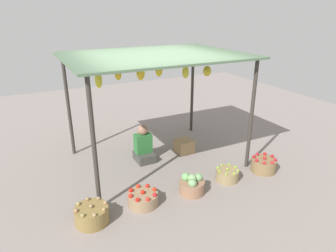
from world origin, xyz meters
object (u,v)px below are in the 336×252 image
object	(u,v)px
vendor_person	(144,147)
basket_red_tomatoes	(143,199)
basket_cabbages	(192,185)
wooden_crate_near_vendor	(184,146)
basket_potatoes	(92,215)
basket_red_apples	(264,165)
basket_limes	(227,175)

from	to	relation	value
vendor_person	basket_red_tomatoes	size ratio (longest dim) A/B	1.57
basket_red_tomatoes	basket_cabbages	bearing A→B (deg)	-4.91
vendor_person	wooden_crate_near_vendor	bearing A→B (deg)	-2.67
basket_cabbages	vendor_person	bearing A→B (deg)	100.55
vendor_person	basket_potatoes	xyz separation A→B (m)	(-1.45, -1.48, -0.16)
basket_potatoes	basket_red_apples	xyz separation A→B (m)	(3.37, 0.01, -0.00)
basket_cabbages	basket_potatoes	bearing A→B (deg)	179.74
basket_limes	basket_red_apples	world-z (taller)	basket_red_apples
basket_potatoes	basket_red_apples	distance (m)	3.37
basket_red_apples	basket_potatoes	bearing A→B (deg)	-179.89
vendor_person	basket_potatoes	bearing A→B (deg)	-134.24
basket_cabbages	wooden_crate_near_vendor	world-z (taller)	basket_cabbages
basket_limes	wooden_crate_near_vendor	xyz separation A→B (m)	(-0.14, 1.38, 0.04)
basket_red_tomatoes	vendor_person	bearing A→B (deg)	66.98
basket_potatoes	basket_limes	bearing A→B (deg)	1.37
basket_limes	basket_red_apples	distance (m)	0.84
basket_cabbages	basket_limes	world-z (taller)	basket_cabbages
basket_cabbages	basket_limes	bearing A→B (deg)	4.84
basket_potatoes	wooden_crate_near_vendor	bearing A→B (deg)	31.04
basket_limes	basket_cabbages	bearing A→B (deg)	-175.16
vendor_person	basket_limes	xyz separation A→B (m)	(1.08, -1.42, -0.19)
basket_red_apples	wooden_crate_near_vendor	bearing A→B (deg)	124.23
vendor_person	basket_limes	bearing A→B (deg)	-52.69
vendor_person	wooden_crate_near_vendor	size ratio (longest dim) A/B	2.15
basket_red_tomatoes	basket_potatoes	bearing A→B (deg)	-175.41
wooden_crate_near_vendor	basket_red_apples	bearing A→B (deg)	-55.77
basket_cabbages	basket_limes	size ratio (longest dim) A/B	1.03
basket_red_tomatoes	wooden_crate_near_vendor	world-z (taller)	wooden_crate_near_vendor
basket_red_tomatoes	wooden_crate_near_vendor	xyz separation A→B (m)	(1.55, 1.37, 0.04)
vendor_person	basket_potatoes	distance (m)	2.08
vendor_person	basket_cabbages	xyz separation A→B (m)	(0.28, -1.49, -0.15)
basket_limes	basket_red_apples	size ratio (longest dim) A/B	0.87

